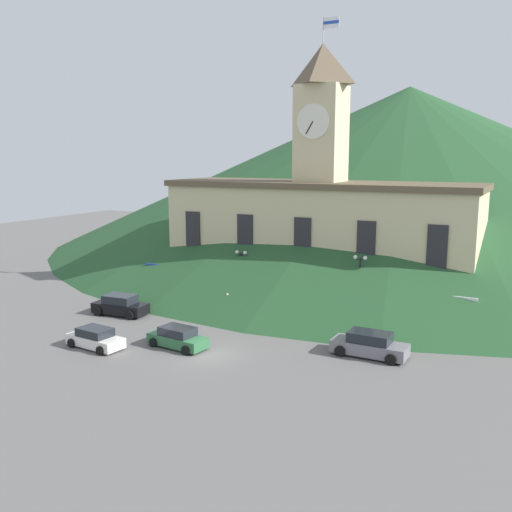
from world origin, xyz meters
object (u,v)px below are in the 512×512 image
Objects in this scene: car_yellow_coupe at (345,319)px; car_gray_pickup at (370,345)px; street_lamp_far_right at (360,272)px; street_lamp_right at (241,263)px; car_white_taxi at (95,338)px; car_green_wagon at (178,338)px; car_black_suv at (120,306)px; pedestrian at (227,303)px.

car_yellow_coupe is 7.22m from car_gray_pickup.
street_lamp_far_right is 0.98× the size of car_gray_pickup.
street_lamp_far_right is 5.44m from car_yellow_coupe.
street_lamp_right is 1.12× the size of car_yellow_coupe.
street_lamp_right is 13.32m from car_yellow_coupe.
car_gray_pickup reaches higher than car_white_taxi.
street_lamp_far_right is 11.66m from car_gray_pickup.
car_green_wagon is at bearing -159.34° from car_gray_pickup.
street_lamp_far_right is 1.23× the size of car_yellow_coupe.
car_black_suv is 22.68m from car_gray_pickup.
car_white_taxi is at bearing -135.07° from car_yellow_coupe.
car_yellow_coupe is 2.27× the size of pedestrian.
car_black_suv is 8.76m from car_white_taxi.
street_lamp_right is 0.94× the size of car_black_suv.
car_black_suv is (-6.58, -10.32, -2.65)m from street_lamp_right.
car_yellow_coupe is 0.89× the size of car_green_wagon.
car_white_taxi is at bearing -156.86° from car_gray_pickup.
car_green_wagon is (-9.07, -15.18, -3.07)m from street_lamp_far_right.
street_lamp_far_right is (12.06, 0.00, 0.31)m from street_lamp_right.
car_gray_pickup is 19.93m from car_white_taxi.
car_green_wagon is 9.61m from pedestrian.
street_lamp_right is at bearing 147.91° from car_gray_pickup.
car_black_suv is at bearing 124.36° from car_white_taxi.
pedestrian is (-10.54, -1.25, 0.40)m from car_yellow_coupe.
street_lamp_far_right is at bearing 94.44° from car_yellow_coupe.
car_yellow_coupe is 19.96m from car_white_taxi.
car_gray_pickup is at bearing -127.29° from pedestrian.
car_black_suv is at bearing -179.43° from car_gray_pickup.
street_lamp_right is 15.72m from car_green_wagon.
street_lamp_far_right is at bearing 0.00° from street_lamp_right.
pedestrian reaches higher than car_green_wagon.
street_lamp_far_right is 1.04× the size of car_black_suv.
car_gray_pickup is at bearing -69.00° from street_lamp_far_right.
car_gray_pickup is at bearing -33.17° from street_lamp_right.
street_lamp_right is at bearing 107.64° from car_green_wagon.
street_lamp_far_right is at bearing 65.66° from car_green_wagon.
pedestrian is (-1.28, 9.52, 0.31)m from car_green_wagon.
car_green_wagon is 1.03× the size of car_white_taxi.
street_lamp_far_right reaches higher than car_yellow_coupe.
car_black_suv is at bearing -151.03° from street_lamp_far_right.
street_lamp_far_right is 12.12m from pedestrian.
car_gray_pickup is (4.04, -10.52, -2.98)m from street_lamp_far_right.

